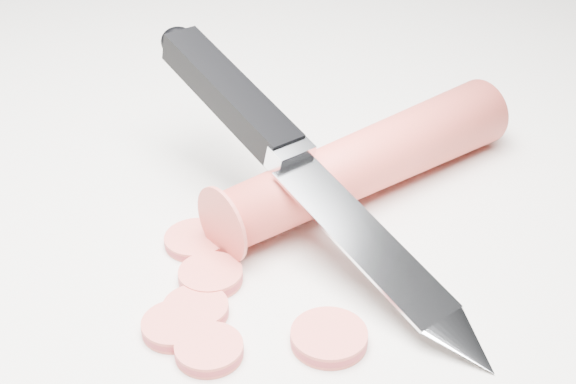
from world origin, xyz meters
The scene contains 9 objects.
ground centered at (0.00, 0.00, 0.00)m, with size 2.40×2.40×0.00m, color silver.
carrot centered at (-0.01, 0.08, 0.02)m, with size 0.04×0.04×0.21m, color #DF4037.
carrot_slice_0 centered at (-0.02, -0.06, 0.00)m, with size 0.03×0.03×0.01m, color #D85247.
carrot_slice_1 centered at (-0.03, -0.04, 0.00)m, with size 0.03×0.03×0.01m, color #D85247.
carrot_slice_2 centered at (0.01, -0.08, 0.00)m, with size 0.03×0.03×0.01m, color #D85247.
carrot_slice_3 centered at (-0.06, -0.02, 0.00)m, with size 0.03×0.03×0.01m, color #D85247.
carrot_slice_4 centered at (0.05, -0.04, 0.00)m, with size 0.04×0.04×0.01m, color #D85247.
carrot_slice_5 centered at (-0.02, -0.08, 0.00)m, with size 0.03×0.03×0.01m, color #D85247.
kitchen_knife centered at (-0.01, 0.02, 0.04)m, with size 0.27×0.09×0.09m, color silver, non-canonical shape.
Camera 1 is at (0.19, -0.27, 0.26)m, focal length 50.00 mm.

